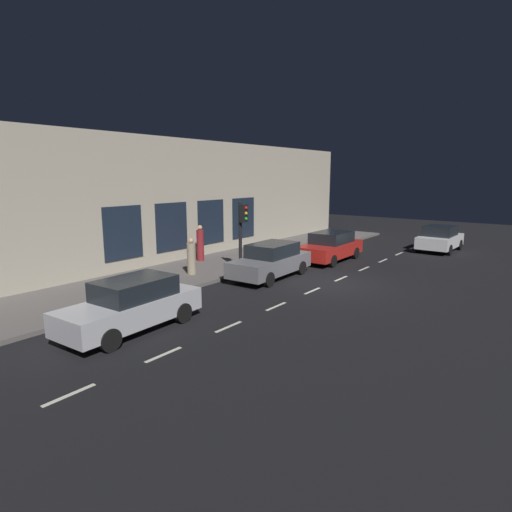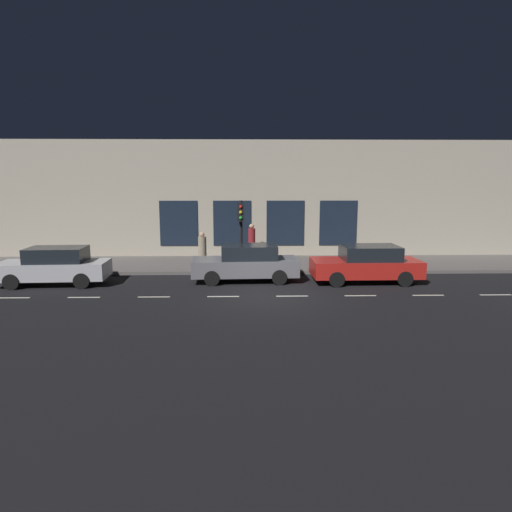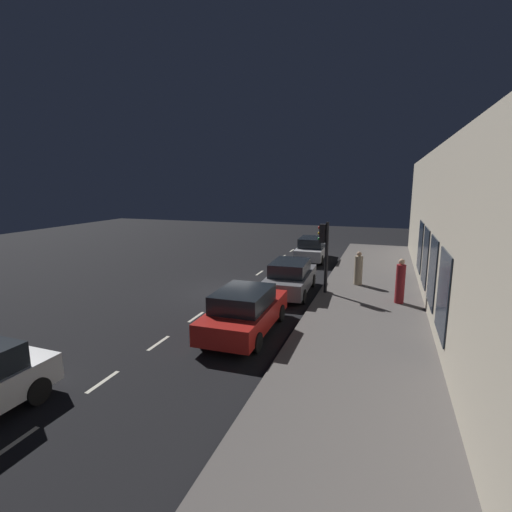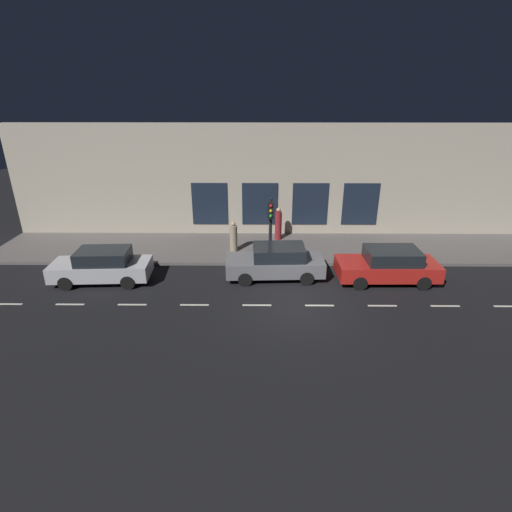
# 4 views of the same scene
# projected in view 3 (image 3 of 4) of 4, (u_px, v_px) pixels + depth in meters

# --- Properties ---
(ground_plane) EXTENTS (60.00, 60.00, 0.00)m
(ground_plane) POSITION_uv_depth(u_px,v_px,m) (232.00, 292.00, 18.20)
(ground_plane) COLOR black
(sidewalk) EXTENTS (4.50, 32.00, 0.15)m
(sidewalk) POSITION_uv_depth(u_px,v_px,m) (368.00, 304.00, 16.18)
(sidewalk) COLOR #5B5654
(sidewalk) RESTS_ON ground
(building_facade) EXTENTS (0.65, 32.00, 6.53)m
(building_facade) POSITION_uv_depth(u_px,v_px,m) (440.00, 232.00, 14.76)
(building_facade) COLOR #B2A893
(building_facade) RESTS_ON ground
(lane_centre_line) EXTENTS (0.12, 27.20, 0.01)m
(lane_centre_line) POSITION_uv_depth(u_px,v_px,m) (223.00, 298.00, 17.27)
(lane_centre_line) COLOR beige
(lane_centre_line) RESTS_ON ground
(traffic_light) EXTENTS (0.50, 0.32, 3.27)m
(traffic_light) POSITION_uv_depth(u_px,v_px,m) (324.00, 246.00, 17.31)
(traffic_light) COLOR black
(traffic_light) RESTS_ON sidewalk
(parked_car_0) EXTENTS (2.03, 4.59, 1.58)m
(parked_car_0) POSITION_uv_depth(u_px,v_px,m) (245.00, 311.00, 13.19)
(parked_car_0) COLOR red
(parked_car_0) RESTS_ON ground
(parked_car_1) EXTENTS (1.96, 4.50, 1.58)m
(parked_car_1) POSITION_uv_depth(u_px,v_px,m) (312.00, 249.00, 25.47)
(parked_car_1) COLOR #B7B7BC
(parked_car_1) RESTS_ON ground
(parked_car_2) EXTENTS (2.03, 4.61, 1.58)m
(parked_car_2) POSITION_uv_depth(u_px,v_px,m) (290.00, 277.00, 17.87)
(parked_car_2) COLOR slate
(parked_car_2) RESTS_ON ground
(pedestrian_0) EXTENTS (0.52, 0.52, 1.90)m
(pedestrian_0) POSITION_uv_depth(u_px,v_px,m) (400.00, 283.00, 15.98)
(pedestrian_0) COLOR maroon
(pedestrian_0) RESTS_ON sidewalk
(pedestrian_1) EXTENTS (0.57, 0.57, 1.67)m
(pedestrian_1) POSITION_uv_depth(u_px,v_px,m) (358.00, 270.00, 18.91)
(pedestrian_1) COLOR gray
(pedestrian_1) RESTS_ON sidewalk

